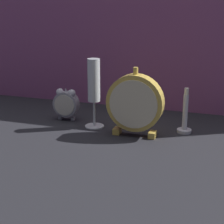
{
  "coord_description": "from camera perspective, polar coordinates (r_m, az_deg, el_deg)",
  "views": [
    {
      "loc": [
        0.35,
        -0.97,
        0.39
      ],
      "look_at": [
        0.0,
        0.08,
        0.05
      ],
      "focal_mm": 60.0,
      "sensor_mm": 36.0,
      "label": 1
    }
  ],
  "objects": [
    {
      "name": "champagne_flute",
      "position": [
        1.15,
        -2.78,
        3.97
      ],
      "size": [
        0.06,
        0.06,
        0.21
      ],
      "color": "silver",
      "rests_on": "ground_plane"
    },
    {
      "name": "brass_candlestick",
      "position": [
        1.14,
        11.04,
        -0.95
      ],
      "size": [
        0.04,
        0.04,
        0.14
      ],
      "color": "silver",
      "rests_on": "ground_plane"
    },
    {
      "name": "alarm_clock_twin_bell",
      "position": [
        1.24,
        -7.02,
        1.39
      ],
      "size": [
        0.08,
        0.03,
        0.11
      ],
      "color": "gray",
      "rests_on": "ground_plane"
    },
    {
      "name": "mantel_clock_silver",
      "position": [
        1.07,
        3.51,
        1.33
      ],
      "size": [
        0.17,
        0.04,
        0.2
      ],
      "color": "gold",
      "rests_on": "ground_plane"
    },
    {
      "name": "ground_plane",
      "position": [
        1.1,
        -1.33,
        -3.66
      ],
      "size": [
        4.0,
        4.0,
        0.0
      ],
      "primitive_type": "plane",
      "color": "#232328"
    },
    {
      "name": "fabric_backdrop_drape",
      "position": [
        1.35,
        3.43,
        12.53
      ],
      "size": [
        1.34,
        0.01,
        0.57
      ],
      "primitive_type": "cube",
      "color": "#8E4C7F",
      "rests_on": "ground_plane"
    }
  ]
}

